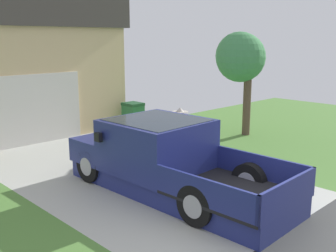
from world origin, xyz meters
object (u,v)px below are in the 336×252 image
at_px(pickup_truck, 162,159).
at_px(handbag, 190,162).
at_px(wheeled_trash_bin, 133,115).
at_px(front_yard_tree, 240,57).
at_px(person_with_hat, 180,134).

relative_size(pickup_truck, handbag, 12.69).
relative_size(handbag, wheeled_trash_bin, 0.42).
bearing_deg(front_yard_tree, wheeled_trash_bin, 124.08).
xyz_separation_m(handbag, wheeled_trash_bin, (1.81, 4.57, 0.43)).
bearing_deg(wheeled_trash_bin, handbag, -111.57).
height_order(pickup_truck, front_yard_tree, front_yard_tree).
distance_m(person_with_hat, wheeled_trash_bin, 4.78).
height_order(handbag, wheeled_trash_bin, wheeled_trash_bin).
distance_m(front_yard_tree, wheeled_trash_bin, 4.47).
height_order(front_yard_tree, wheeled_trash_bin, front_yard_tree).
height_order(person_with_hat, wheeled_trash_bin, person_with_hat).
bearing_deg(wheeled_trash_bin, front_yard_tree, -55.92).
bearing_deg(pickup_truck, handbag, 19.26).
bearing_deg(handbag, front_yard_tree, 18.54).
xyz_separation_m(pickup_truck, handbag, (1.61, 0.61, -0.58)).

